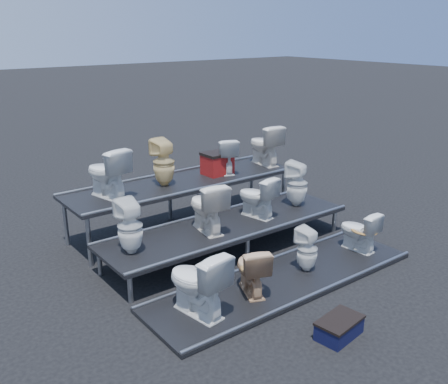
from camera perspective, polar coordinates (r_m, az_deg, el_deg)
ground at (r=8.10m, az=0.48°, el=-6.74°), size 80.00×80.00×0.00m
tier_front at (r=7.21m, az=6.90°, el=-9.97°), size 4.20×1.20×0.06m
tier_mid at (r=8.00m, az=0.49°, el=-5.25°), size 4.20×1.20×0.46m
tier_back at (r=8.92m, az=-4.61°, el=-1.38°), size 4.20×1.20×0.86m
toilet_0 at (r=6.16m, az=-3.10°, el=-10.25°), size 0.60×0.90×0.85m
toilet_1 at (r=6.67m, az=3.15°, el=-8.78°), size 0.60×0.75×0.67m
toilet_2 at (r=7.33m, az=9.49°, el=-6.46°), size 0.34×0.34×0.66m
toilet_3 at (r=8.16m, az=15.14°, el=-4.28°), size 0.41×0.66×0.65m
toilet_4 at (r=6.94m, az=-10.70°, el=-3.89°), size 0.35×0.36×0.77m
toilet_5 at (r=7.55m, az=-1.97°, el=-1.66°), size 0.55×0.83×0.79m
toilet_6 at (r=8.14m, az=3.78°, el=-0.53°), size 0.51×0.74×0.69m
toilet_7 at (r=8.73m, az=8.36°, el=0.96°), size 0.47×0.47×0.79m
toilet_8 at (r=8.04m, az=-13.25°, el=2.18°), size 0.62×0.87×0.80m
toilet_9 at (r=8.49m, az=-6.92°, el=3.39°), size 0.38×0.39×0.80m
toilet_10 at (r=9.21m, az=0.12°, el=4.21°), size 0.56×0.72×0.65m
toilet_11 at (r=9.79m, az=4.66°, el=5.43°), size 0.51×0.81×0.79m
red_crate at (r=9.14m, az=-0.77°, el=3.16°), size 0.51×0.41×0.36m
step_stool at (r=6.16m, az=13.01°, el=-14.98°), size 0.60×0.41×0.20m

